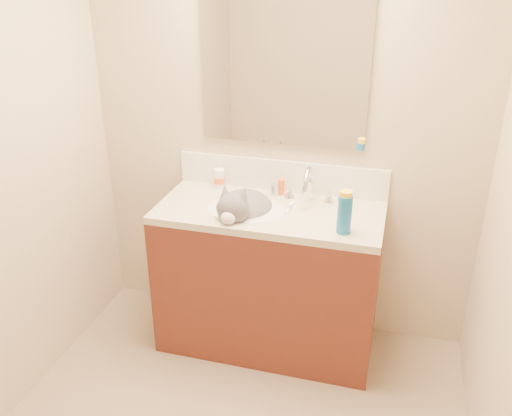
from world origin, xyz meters
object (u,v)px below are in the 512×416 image
Objects in this scene: vanity_cabinet at (269,281)px; spray_can at (344,214)px; pill_bottle at (219,179)px; basin at (246,220)px; cat at (242,212)px; silver_jar at (275,190)px; amber_bottle at (281,187)px; faucet at (308,188)px.

spray_can reaches higher than vanity_cabinet.
spray_can reaches higher than pill_bottle.
basin is 0.05m from cat.
cat reaches higher than vanity_cabinet.
silver_jar is at bearing 94.64° from vanity_cabinet.
pill_bottle is (-0.23, 0.24, 0.13)m from basin.
spray_can reaches higher than basin.
vanity_cabinet is at bearing -94.34° from amber_bottle.
basin is 1.61× the size of faucet.
basin is 2.34× the size of spray_can.
cat is (-0.32, -0.17, -0.11)m from faucet.
basin is 0.99× the size of cat.
cat reaches higher than pill_bottle.
silver_jar is 0.56m from spray_can.
pill_bottle reaches higher than vanity_cabinet.
vanity_cabinet is at bearing -85.36° from silver_jar.
faucet reaches higher than vanity_cabinet.
cat is 4.06× the size of pill_bottle.
vanity_cabinet is at bearing -30.45° from pill_bottle.
vanity_cabinet is 2.63× the size of cat.
faucet is 0.54m from pill_bottle.
vanity_cabinet is 6.23× the size of spray_can.
spray_can reaches higher than amber_bottle.
vanity_cabinet is at bearing 17.52° from cat.
spray_can is (0.40, -0.37, 0.05)m from amber_bottle.
vanity_cabinet is 0.40m from basin.
faucet is at bearing -15.43° from silver_jar.
cat is at bearing -165.87° from vanity_cabinet.
faucet is 0.38m from spray_can.
pill_bottle is at bearing 153.98° from spray_can.
spray_can is at bearing -21.95° from vanity_cabinet.
spray_can is at bearing -9.97° from cat.
amber_bottle reaches higher than basin.
faucet is at bearing 127.32° from spray_can.
silver_jar is at bearing 140.08° from spray_can.
cat is at bearing -122.92° from amber_bottle.
silver_jar is (-0.02, 0.19, 0.48)m from vanity_cabinet.
vanity_cabinet is at bearing 158.05° from spray_can.
amber_bottle is (-0.16, 0.07, -0.04)m from faucet.
silver_jar is (-0.20, 0.05, -0.06)m from faucet.
vanity_cabinet is 2.67× the size of basin.
faucet is at bearing -7.39° from pill_bottle.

